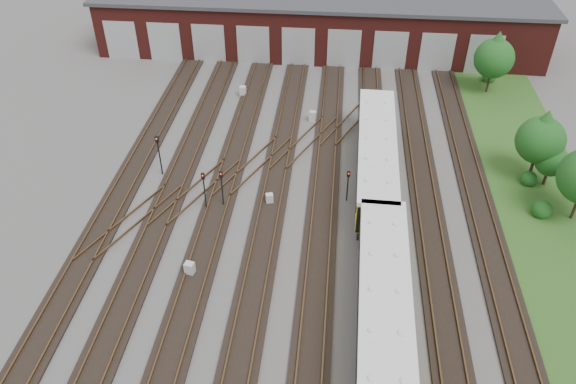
{
  "coord_description": "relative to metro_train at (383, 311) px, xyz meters",
  "views": [
    {
      "loc": [
        2.66,
        -24.34,
        27.31
      ],
      "look_at": [
        -0.58,
        8.23,
        2.0
      ],
      "focal_mm": 35.0,
      "sensor_mm": 36.0,
      "label": 1
    }
  ],
  "objects": [
    {
      "name": "tree_3",
      "position": [
        13.64,
        16.3,
        0.56
      ],
      "size": [
        2.47,
        2.47,
        4.1
      ],
      "color": "black",
      "rests_on": "ground"
    },
    {
      "name": "relay_cabinet_3",
      "position": [
        -5.6,
        24.54,
        -1.56
      ],
      "size": [
        0.68,
        0.6,
        1.03
      ],
      "primitive_type": "cube",
      "rotation": [
        0.0,
        0.0,
        -0.15
      ],
      "color": "#B7BBBD",
      "rests_on": "ground"
    },
    {
      "name": "tree_0",
      "position": [
        11.93,
        32.2,
        2.12
      ],
      "size": [
        3.94,
        3.94,
        6.52
      ],
      "color": "black",
      "rests_on": "ground"
    },
    {
      "name": "track_network",
      "position": [
        -6.17,
        3.08,
        -1.97
      ],
      "size": [
        30.4,
        70.0,
        0.33
      ],
      "color": "black",
      "rests_on": "ground"
    },
    {
      "name": "relay_cabinet_1",
      "position": [
        -13.0,
        28.86,
        -1.55
      ],
      "size": [
        0.64,
        0.53,
        1.05
      ],
      "primitive_type": "cube",
      "rotation": [
        0.0,
        0.0,
        0.01
      ],
      "color": "#B7BBBD",
      "rests_on": "ground"
    },
    {
      "name": "signal_mast_0",
      "position": [
        -17.44,
        14.68,
        0.28
      ],
      "size": [
        0.29,
        0.27,
        3.69
      ],
      "rotation": [
        0.0,
        0.0,
        0.05
      ],
      "color": "black",
      "rests_on": "ground"
    },
    {
      "name": "maintenance_shed",
      "position": [
        -6.01,
        42.47,
        1.13
      ],
      "size": [
        51.0,
        12.5,
        6.35
      ],
      "color": "#4F1713",
      "rests_on": "ground"
    },
    {
      "name": "tree_1",
      "position": [
        12.72,
        17.25,
        1.97
      ],
      "size": [
        3.8,
        3.8,
        6.3
      ],
      "color": "black",
      "rests_on": "ground"
    },
    {
      "name": "bush_1",
      "position": [
        12.39,
        16.34,
        -1.41
      ],
      "size": [
        1.32,
        1.32,
        1.32
      ],
      "primitive_type": "sphere",
      "color": "#134514",
      "rests_on": "ground"
    },
    {
      "name": "relay_cabinet_0",
      "position": [
        -12.44,
        3.69,
        -1.57
      ],
      "size": [
        0.71,
        0.63,
        1.02
      ],
      "primitive_type": "cube",
      "rotation": [
        0.0,
        0.0,
        -0.22
      ],
      "color": "#B7BBBD",
      "rests_on": "ground"
    },
    {
      "name": "bush_2",
      "position": [
        12.55,
        34.67,
        -1.36
      ],
      "size": [
        1.42,
        1.42,
        1.42
      ],
      "primitive_type": "sphere",
      "color": "#134514",
      "rests_on": "ground"
    },
    {
      "name": "relay_cabinet_4",
      "position": [
        0.79,
        26.31,
        -1.55
      ],
      "size": [
        0.69,
        0.6,
        1.04
      ],
      "primitive_type": "cube",
      "rotation": [
        0.0,
        0.0,
        0.14
      ],
      "color": "#B7BBBD",
      "rests_on": "ground"
    },
    {
      "name": "relay_cabinet_2",
      "position": [
        -8.11,
        11.72,
        -1.63
      ],
      "size": [
        0.65,
        0.59,
        0.9
      ],
      "primitive_type": "cube",
      "rotation": [
        0.0,
        0.0,
        0.3
      ],
      "color": "#B7BBBD",
      "rests_on": "ground"
    },
    {
      "name": "bush_0",
      "position": [
        12.41,
        12.36,
        -1.32
      ],
      "size": [
        1.51,
        1.51,
        1.51
      ],
      "primitive_type": "sphere",
      "color": "#134514",
      "rests_on": "ground"
    },
    {
      "name": "ground",
      "position": [
        -6.0,
        2.5,
        -2.07
      ],
      "size": [
        120.0,
        120.0,
        0.0
      ],
      "primitive_type": "plane",
      "color": "#4B4846",
      "rests_on": "ground"
    },
    {
      "name": "signal_mast_1",
      "position": [
        -12.84,
        10.59,
        0.07
      ],
      "size": [
        0.27,
        0.25,
        3.36
      ],
      "rotation": [
        0.0,
        0.0,
        0.07
      ],
      "color": "black",
      "rests_on": "ground"
    },
    {
      "name": "signal_mast_2",
      "position": [
        -11.6,
        11.04,
        0.02
      ],
      "size": [
        0.28,
        0.27,
        3.28
      ],
      "rotation": [
        0.0,
        0.0,
        0.15
      ],
      "color": "black",
      "rests_on": "ground"
    },
    {
      "name": "metro_train",
      "position": [
        0.0,
        0.0,
        0.0
      ],
      "size": [
        3.27,
        48.52,
        3.4
      ],
      "rotation": [
        0.0,
        0.0,
        -0.02
      ],
      "color": "black",
      "rests_on": "ground"
    },
    {
      "name": "signal_mast_3",
      "position": [
        -2.18,
        12.69,
        -0.28
      ],
      "size": [
        0.25,
        0.24,
        2.78
      ],
      "rotation": [
        0.0,
        0.0,
        0.08
      ],
      "color": "black",
      "rests_on": "ground"
    },
    {
      "name": "grass_verge",
      "position": [
        13.0,
        12.5,
        -2.05
      ],
      "size": [
        8.0,
        55.0,
        0.05
      ],
      "primitive_type": "cube",
      "color": "#214C19",
      "rests_on": "ground"
    }
  ]
}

